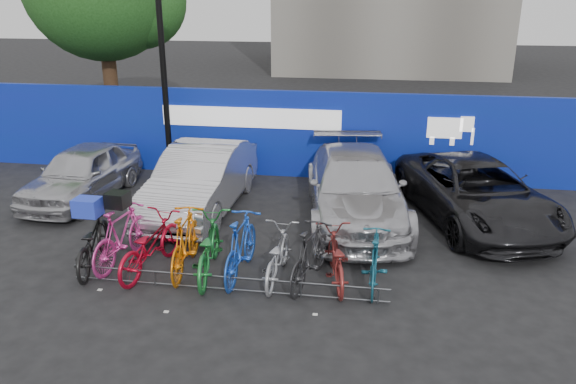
% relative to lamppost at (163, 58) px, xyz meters
% --- Properties ---
extents(ground, '(100.00, 100.00, 0.00)m').
position_rel_lamppost_xyz_m(ground, '(3.20, -5.40, -3.27)').
color(ground, black).
rests_on(ground, ground).
extents(hoarding, '(22.00, 0.18, 2.40)m').
position_rel_lamppost_xyz_m(hoarding, '(3.21, 0.60, -2.07)').
color(hoarding, '#0A2593').
rests_on(hoarding, ground).
extents(lamppost, '(0.25, 0.50, 6.11)m').
position_rel_lamppost_xyz_m(lamppost, '(0.00, 0.00, 0.00)').
color(lamppost, black).
rests_on(lamppost, ground).
extents(bike_rack, '(5.60, 0.03, 0.30)m').
position_rel_lamppost_xyz_m(bike_rack, '(3.20, -6.00, -3.11)').
color(bike_rack, '#595B60').
rests_on(bike_rack, ground).
extents(car_0, '(1.84, 4.03, 1.34)m').
position_rel_lamppost_xyz_m(car_0, '(-1.52, -2.04, -2.60)').
color(car_0, '#B4B4B9').
rests_on(car_0, ground).
extents(car_1, '(1.75, 4.67, 1.52)m').
position_rel_lamppost_xyz_m(car_1, '(1.63, -2.32, -2.51)').
color(car_1, silver).
rests_on(car_1, ground).
extents(car_2, '(2.80, 5.42, 1.50)m').
position_rel_lamppost_xyz_m(car_2, '(5.23, -2.27, -2.52)').
color(car_2, '#B9B8BD').
rests_on(car_2, ground).
extents(car_3, '(3.70, 5.47, 1.39)m').
position_rel_lamppost_xyz_m(car_3, '(7.90, -2.03, -2.58)').
color(car_3, black).
rests_on(car_3, ground).
extents(bike_0, '(1.07, 2.07, 1.04)m').
position_rel_lamppost_xyz_m(bike_0, '(0.49, -5.47, -2.75)').
color(bike_0, black).
rests_on(bike_0, ground).
extents(bike_1, '(0.80, 1.98, 1.16)m').
position_rel_lamppost_xyz_m(bike_1, '(0.98, -5.26, -2.69)').
color(bike_1, '#D2358D').
rests_on(bike_1, ground).
extents(bike_2, '(1.06, 2.10, 1.05)m').
position_rel_lamppost_xyz_m(bike_2, '(1.63, -5.46, -2.75)').
color(bike_2, '#AF0921').
rests_on(bike_2, ground).
extents(bike_3, '(0.69, 1.98, 1.17)m').
position_rel_lamppost_xyz_m(bike_3, '(2.27, -5.35, -2.69)').
color(bike_3, orange).
rests_on(bike_3, ground).
extents(bike_4, '(0.98, 2.13, 1.08)m').
position_rel_lamppost_xyz_m(bike_4, '(2.72, -5.44, -2.73)').
color(bike_4, '#1D7B2F').
rests_on(bike_4, ground).
extents(bike_5, '(0.65, 1.97, 1.17)m').
position_rel_lamppost_xyz_m(bike_5, '(3.32, -5.39, -2.69)').
color(bike_5, blue).
rests_on(bike_5, ground).
extents(bike_6, '(0.69, 1.82, 0.95)m').
position_rel_lamppost_xyz_m(bike_6, '(3.98, -5.41, -2.80)').
color(bike_6, '#9FA0A6').
rests_on(bike_6, ground).
extents(bike_7, '(0.95, 1.89, 1.09)m').
position_rel_lamppost_xyz_m(bike_7, '(4.59, -5.47, -2.73)').
color(bike_7, '#252528').
rests_on(bike_7, ground).
extents(bike_8, '(0.98, 1.91, 0.96)m').
position_rel_lamppost_xyz_m(bike_8, '(5.03, -5.36, -2.79)').
color(bike_8, maroon).
rests_on(bike_8, ground).
extents(bike_9, '(0.53, 1.70, 1.02)m').
position_rel_lamppost_xyz_m(bike_9, '(5.71, -5.42, -2.76)').
color(bike_9, '#16546A').
rests_on(bike_9, ground).
extents(cargo_crate, '(0.47, 0.37, 0.33)m').
position_rel_lamppost_xyz_m(cargo_crate, '(0.49, -5.47, -2.07)').
color(cargo_crate, blue).
rests_on(cargo_crate, bike_0).
extents(cargo_topcase, '(0.42, 0.38, 0.28)m').
position_rel_lamppost_xyz_m(cargo_topcase, '(0.98, -5.26, -1.97)').
color(cargo_topcase, black).
rests_on(cargo_topcase, bike_1).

